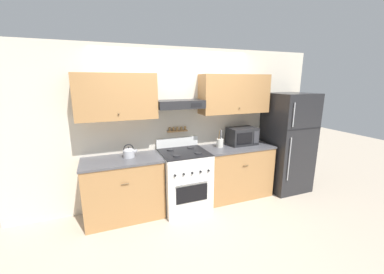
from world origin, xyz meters
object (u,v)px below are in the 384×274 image
(utensil_crock, at_px, (220,143))
(stove_range, at_px, (184,179))
(tea_kettle, at_px, (129,152))
(microwave, at_px, (242,136))
(refrigerator, at_px, (287,142))

(utensil_crock, bearing_deg, stove_range, -170.49)
(tea_kettle, bearing_deg, utensil_crock, 0.00)
(tea_kettle, relative_size, microwave, 0.44)
(refrigerator, bearing_deg, utensil_crock, 174.32)
(microwave, bearing_deg, refrigerator, -9.60)
(microwave, height_order, utensil_crock, microwave)
(refrigerator, relative_size, tea_kettle, 8.37)
(stove_range, bearing_deg, tea_kettle, 171.94)
(microwave, distance_m, utensil_crock, 0.46)
(microwave, relative_size, utensil_crock, 1.67)
(microwave, bearing_deg, stove_range, -173.31)
(tea_kettle, relative_size, utensil_crock, 0.73)
(stove_range, xyz_separation_m, utensil_crock, (0.70, 0.12, 0.52))
(refrigerator, relative_size, microwave, 3.67)
(refrigerator, bearing_deg, tea_kettle, 177.32)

